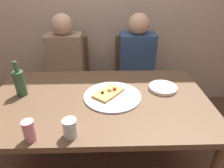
% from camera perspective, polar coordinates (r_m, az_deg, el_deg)
% --- Properties ---
extents(ground_plane, '(8.00, 8.00, 0.00)m').
position_cam_1_polar(ground_plane, '(1.95, -2.92, -22.22)').
color(ground_plane, '#513828').
extents(dining_table, '(1.55, 0.91, 0.72)m').
position_cam_1_polar(dining_table, '(1.49, -3.54, -6.44)').
color(dining_table, brown).
rests_on(dining_table, ground_plane).
extents(pizza_tray, '(0.41, 0.41, 0.01)m').
position_cam_1_polar(pizza_tray, '(1.47, 0.11, -3.41)').
color(pizza_tray, '#ADADB2').
rests_on(pizza_tray, dining_table).
extents(pizza_slice_last, '(0.24, 0.25, 0.05)m').
position_cam_1_polar(pizza_slice_last, '(1.47, -0.99, -2.39)').
color(pizza_slice_last, tan).
rests_on(pizza_slice_last, pizza_tray).
extents(wine_bottle, '(0.08, 0.08, 0.26)m').
position_cam_1_polar(wine_bottle, '(1.59, -24.41, 0.37)').
color(wine_bottle, '#2D5133').
rests_on(wine_bottle, dining_table).
extents(tumbler_near, '(0.08, 0.08, 0.11)m').
position_cam_1_polar(tumbler_near, '(1.14, -11.68, -11.99)').
color(tumbler_near, silver).
rests_on(tumbler_near, dining_table).
extents(soda_can, '(0.07, 0.07, 0.12)m').
position_cam_1_polar(soda_can, '(1.18, -22.16, -11.99)').
color(soda_can, pink).
rests_on(soda_can, dining_table).
extents(plate_stack, '(0.21, 0.21, 0.03)m').
position_cam_1_polar(plate_stack, '(1.60, 14.07, -1.04)').
color(plate_stack, white).
rests_on(plate_stack, dining_table).
extents(chair_left, '(0.44, 0.44, 0.90)m').
position_cam_1_polar(chair_left, '(2.34, -11.98, 3.03)').
color(chair_left, brown).
rests_on(chair_left, ground_plane).
extents(chair_right, '(0.44, 0.44, 0.90)m').
position_cam_1_polar(chair_right, '(2.32, 6.42, 3.31)').
color(chair_right, brown).
rests_on(chair_right, ground_plane).
extents(guest_in_sweater, '(0.36, 0.56, 1.17)m').
position_cam_1_polar(guest_in_sweater, '(2.15, -12.95, 4.31)').
color(guest_in_sweater, '#937A60').
rests_on(guest_in_sweater, ground_plane).
extents(guest_in_beanie, '(0.36, 0.56, 1.17)m').
position_cam_1_polar(guest_in_beanie, '(2.13, 7.13, 4.63)').
color(guest_in_beanie, navy).
rests_on(guest_in_beanie, ground_plane).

